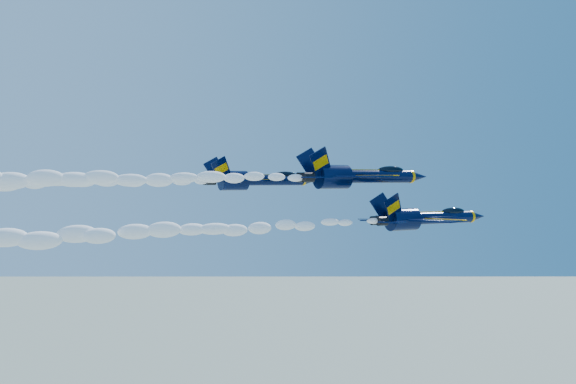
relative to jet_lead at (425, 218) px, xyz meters
name	(u,v)px	position (x,y,z in m)	size (l,w,h in m)	color
jet_lead	(425,218)	(0.00, 0.00, 0.00)	(16.49, 13.53, 6.13)	black
smoke_trail_jet_lead	(196,230)	(-28.09, 0.00, -0.40)	(42.10, 1.84, 1.65)	white
jet_second	(359,176)	(-6.25, 4.55, 4.88)	(18.13, 14.87, 6.74)	black
smoke_trail_jet_second	(112,180)	(-35.05, 4.55, 4.47)	(42.10, 2.02, 1.82)	white
jet_third	(256,180)	(-15.44, 13.42, 4.43)	(15.53, 12.74, 5.77)	black
smoke_trail_jet_third	(14,184)	(-43.12, 13.42, 4.04)	(42.10, 1.73, 1.56)	white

